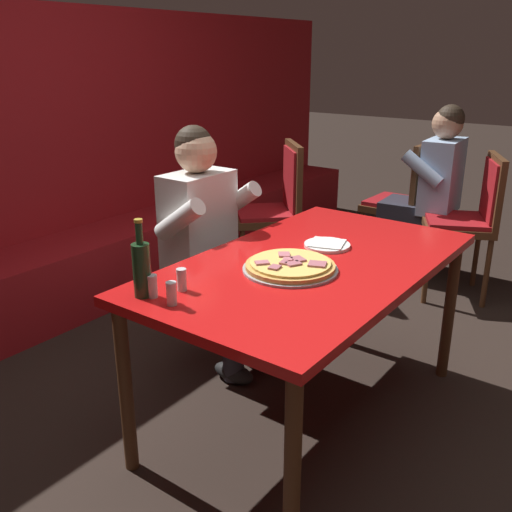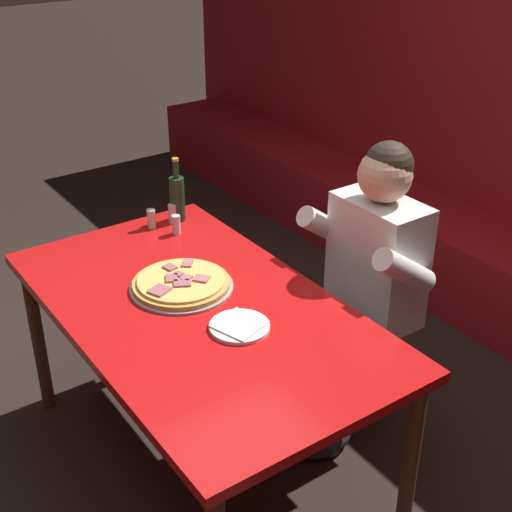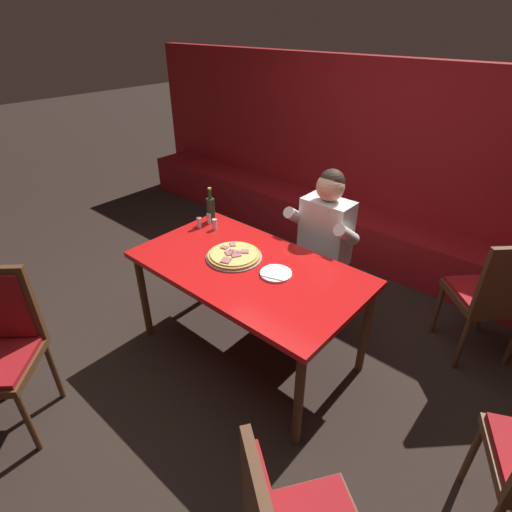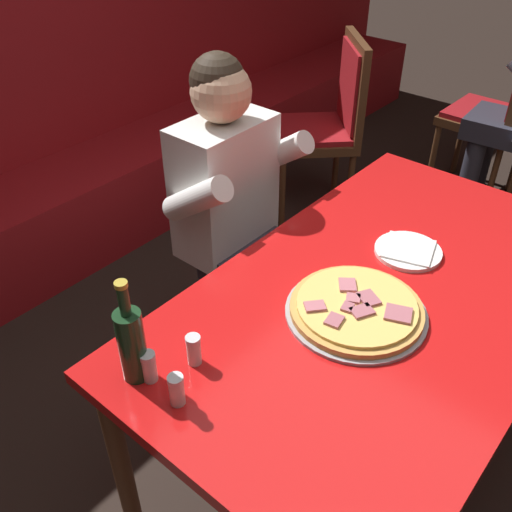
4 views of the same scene
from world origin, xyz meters
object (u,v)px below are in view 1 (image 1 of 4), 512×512
Objects in this scene: dining_chair_side_aisle at (277,203)px; plate_white_paper at (327,245)px; shaker_black_pepper at (182,281)px; shaker_oregano at (172,295)px; pizza at (290,266)px; shaker_parmesan at (152,287)px; diner_seated_blue_shirt at (211,239)px; diner_standing_companion at (429,185)px; dining_chair_by_booth at (408,196)px; dining_chair_far_left at (470,214)px; beer_bottle at (142,268)px; main_dining_table at (311,277)px.

plate_white_paper is at bearing -136.69° from dining_chair_side_aisle.
shaker_oregano is (-0.11, -0.06, 0.00)m from shaker_black_pepper.
pizza is 4.54× the size of shaker_parmesan.
diner_standing_companion is at bearing -13.35° from diner_seated_blue_shirt.
diner_seated_blue_shirt is (0.69, 0.45, -0.11)m from shaker_black_pepper.
dining_chair_far_left is at bearing -114.59° from dining_chair_by_booth.
pizza is at bearing -175.34° from plate_white_paper.
dining_chair_far_left is at bearing -8.91° from shaker_parmesan.
beer_bottle reaches higher than dining_chair_by_booth.
dining_chair_by_booth reaches higher than plate_white_paper.
shaker_black_pepper is (0.11, -0.04, 0.00)m from shaker_parmesan.
plate_white_paper is 1.94m from dining_chair_by_booth.
main_dining_table is 2.01m from diner_standing_companion.
dining_chair_side_aisle reaches higher than shaker_oregano.
diner_standing_companion reaches higher than pizza.
dining_chair_by_booth is at bearing 5.19° from shaker_oregano.
beer_bottle is 3.40× the size of shaker_oregano.
shaker_parmesan is 0.08× the size of dining_chair_side_aisle.
dining_chair_by_booth is at bearing 10.21° from pizza.
beer_bottle is 0.16m from shaker_black_pepper.
dining_chair_far_left is at bearing -6.61° from shaker_oregano.
diner_standing_companion reaches higher than plate_white_paper.
shaker_black_pepper reaches higher than pizza.
diner_seated_blue_shirt is (0.80, 0.51, -0.11)m from shaker_oregano.
diner_standing_companion reaches higher than shaker_parmesan.
shaker_oregano is at bearing 173.39° from dining_chair_far_left.
shaker_parmesan is (0.01, -0.04, -0.07)m from beer_bottle.
dining_chair_by_booth is (2.24, 0.40, -0.21)m from pizza.
beer_bottle is at bearing 170.34° from dining_chair_far_left.
shaker_black_pepper is at bearing 157.87° from main_dining_table.
dining_chair_far_left is at bearing -5.86° from plate_white_paper.
shaker_parmesan is at bearing 179.21° from diner_standing_companion.
plate_white_paper is at bearing -8.01° from shaker_oregano.
shaker_parmesan is 0.09× the size of dining_chair_far_left.
dining_chair_by_booth is (1.89, 0.37, -0.20)m from plate_white_paper.
beer_bottle is (-0.53, 0.29, 0.09)m from pizza.
beer_bottle is (-0.88, 0.26, 0.10)m from plate_white_paper.
shaker_oregano is at bearing -152.29° from shaker_black_pepper.
diner_standing_companion reaches higher than beer_bottle.
dining_chair_far_left is 0.60m from dining_chair_by_booth.
dining_chair_by_booth reaches higher than pizza.
pizza is at bearing -169.79° from dining_chair_by_booth.
shaker_black_pepper is 0.13m from shaker_oregano.
shaker_parmesan is at bearing -70.55° from beer_bottle.
diner_seated_blue_shirt is 1.92m from diner_standing_companion.
shaker_black_pepper is 0.08× the size of dining_chair_side_aisle.
beer_bottle is at bearing -177.66° from dining_chair_by_booth.
diner_seated_blue_shirt reaches higher than beer_bottle.
diner_standing_companion is at bearing 6.01° from plate_white_paper.
pizza is 2.29m from dining_chair_by_booth.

